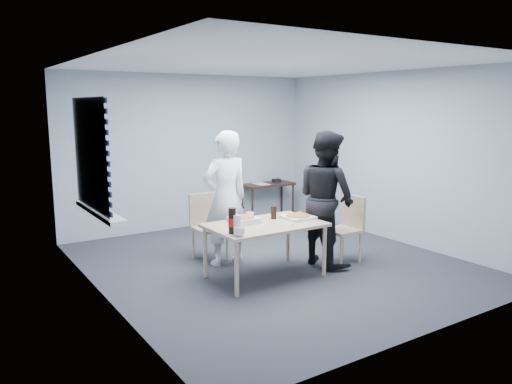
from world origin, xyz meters
TOP-DOWN VIEW (x-y plane):
  - room at (-2.20, 0.40)m, footprint 5.00×5.00m
  - dining_table at (-0.39, -0.38)m, footprint 1.38×0.87m
  - chair_far at (-0.62, 0.72)m, footprint 0.42×0.42m
  - chair_right at (0.91, -0.44)m, footprint 0.42×0.42m
  - person_white at (-0.54, 0.33)m, footprint 0.65×0.42m
  - person_black at (0.57, -0.38)m, footprint 0.47×0.86m
  - side_table at (1.46, 2.28)m, footprint 0.99×0.44m
  - stool at (0.31, 1.69)m, footprint 0.33×0.33m
  - backpack at (0.31, 1.67)m, footprint 0.29×0.21m
  - pizza_box_a at (-0.58, -0.19)m, footprint 0.31×0.31m
  - pizza_box_b at (0.11, -0.38)m, footprint 0.35×0.35m
  - mug_a at (-0.96, -0.71)m, footprint 0.17×0.17m
  - mug_b at (-0.43, -0.09)m, footprint 0.10×0.10m
  - cola_glass at (-0.16, -0.22)m, footprint 0.08×0.08m
  - soda_bottle at (-0.96, -0.56)m, footprint 0.09×0.09m
  - plastic_cups at (-0.93, -0.61)m, footprint 0.11×0.11m
  - rubber_band at (-0.17, -0.63)m, footprint 0.06×0.06m
  - papers at (1.31, 2.28)m, footprint 0.27×0.34m
  - black_box at (1.68, 2.31)m, footprint 0.17×0.14m

SIDE VIEW (x-z plane):
  - stool at x=0.31m, z-range 0.12..0.58m
  - chair_far at x=-0.62m, z-range 0.07..0.96m
  - chair_right at x=0.91m, z-range 0.07..0.96m
  - side_table at x=1.46m, z-range 0.25..0.91m
  - dining_table at x=-0.39m, z-range 0.27..0.95m
  - backpack at x=0.31m, z-range 0.45..0.86m
  - papers at x=1.31m, z-range 0.66..0.66m
  - rubber_band at x=-0.17m, z-range 0.67..0.67m
  - black_box at x=1.68m, z-range 0.66..0.72m
  - pizza_box_b at x=0.11m, z-range 0.67..0.72m
  - pizza_box_a at x=-0.58m, z-range 0.67..0.75m
  - mug_b at x=-0.43m, z-range 0.67..0.76m
  - mug_a at x=-0.96m, z-range 0.67..0.77m
  - cola_glass at x=-0.16m, z-range 0.67..0.83m
  - plastic_cups at x=-0.93m, z-range 0.67..0.88m
  - soda_bottle at x=-0.96m, z-range 0.67..0.96m
  - person_white at x=-0.54m, z-range 0.00..1.77m
  - person_black at x=0.57m, z-range 0.00..1.77m
  - room at x=-2.20m, z-range -1.06..3.94m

